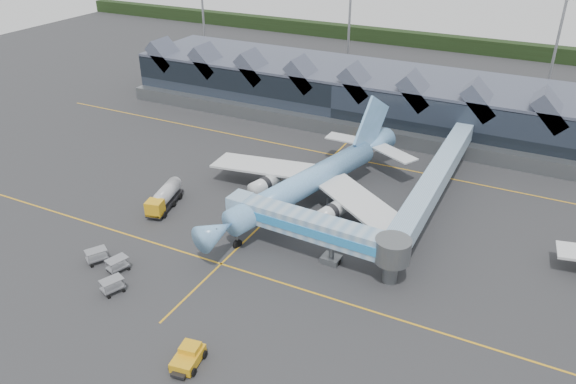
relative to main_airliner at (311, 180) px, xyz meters
The scene contains 10 objects.
ground 11.92m from the main_airliner, 108.44° to the right, with size 260.00×260.00×0.00m, color #262729.
taxi_stripes 5.29m from the main_airliner, 168.88° to the right, with size 120.00×60.00×0.01m.
tree_line_far 99.38m from the main_airliner, 92.06° to the left, with size 260.00×4.00×4.00m, color black.
terminal 37.67m from the main_airliner, 103.26° to the left, with size 90.00×22.25×12.52m.
light_masts 55.61m from the main_airliner, 71.50° to the left, with size 132.40×42.56×22.45m.
main_airliner is the anchor object (origin of this frame).
jet_bridge 14.30m from the main_airliner, 58.90° to the right, with size 24.30×4.80×5.90m.
fuel_truck 21.20m from the main_airliner, 151.06° to the right, with size 4.13×9.03×3.01m.
pushback_tug 34.22m from the main_airliner, 85.68° to the right, with size 3.09×4.37×1.82m.
baggage_carts 30.23m from the main_airliner, 118.32° to the right, with size 8.40×6.57×1.74m.
Camera 1 is at (32.78, -54.69, 40.52)m, focal length 35.00 mm.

